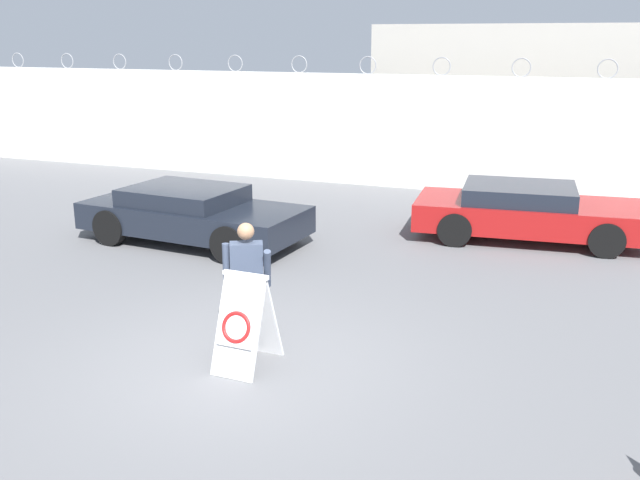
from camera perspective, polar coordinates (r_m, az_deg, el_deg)
The scene contains 7 objects.
ground_plane at distance 9.04m, azimuth -6.32°, elevation -9.63°, with size 90.00×90.00×0.00m, color slate.
perimeter_wall at distance 18.90m, azimuth 9.47°, elevation 8.41°, with size 36.00×0.30×3.41m.
building_block at distance 24.12m, azimuth 15.48°, elevation 11.17°, with size 7.66×6.94×4.24m.
barricade_sign at distance 8.68m, azimuth -6.02°, elevation -6.47°, with size 0.60×0.88×1.20m.
security_guard at distance 9.11m, azimuth -5.85°, elevation -3.20°, with size 0.66×0.39×1.66m.
parked_car_front_coupe at distance 14.10m, azimuth -10.20°, elevation 2.10°, with size 4.51×2.20×1.09m.
parked_car_rear_sedan at distance 14.66m, azimuth 16.26°, elevation 2.22°, with size 4.57×2.29×1.09m.
Camera 1 is at (3.86, -7.19, 3.89)m, focal length 40.00 mm.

